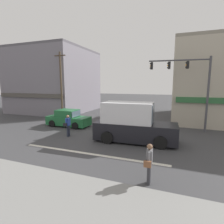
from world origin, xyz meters
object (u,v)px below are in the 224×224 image
(utility_pole_near_left, at_px, (61,85))
(traffic_light_mast, at_px, (192,80))
(sedan_crossing_leftbound, at_px, (120,113))
(pedestrian_foreground_with_bag, at_px, (149,162))
(sedan_crossing_rightbound, at_px, (68,119))
(pedestrian_mid_crossing, at_px, (68,124))
(box_truck_waiting_far, at_px, (132,124))

(utility_pole_near_left, height_order, traffic_light_mast, utility_pole_near_left)
(sedan_crossing_leftbound, bearing_deg, pedestrian_foreground_with_bag, -67.81)
(sedan_crossing_rightbound, xyz_separation_m, pedestrian_mid_crossing, (1.93, -2.92, 0.24))
(sedan_crossing_rightbound, bearing_deg, traffic_light_mast, 10.73)
(utility_pole_near_left, relative_size, box_truck_waiting_far, 1.32)
(utility_pole_near_left, xyz_separation_m, traffic_light_mast, (13.35, -0.67, 0.40))
(sedan_crossing_rightbound, relative_size, pedestrian_foreground_with_bag, 2.47)
(utility_pole_near_left, relative_size, traffic_light_mast, 1.21)
(traffic_light_mast, relative_size, box_truck_waiting_far, 1.09)
(traffic_light_mast, xyz_separation_m, pedestrian_foreground_with_bag, (-1.99, -9.41, -3.35))
(utility_pole_near_left, distance_m, box_truck_waiting_far, 11.05)
(box_truck_waiting_far, distance_m, pedestrian_foreground_with_bag, 5.38)
(traffic_light_mast, bearing_deg, pedestrian_foreground_with_bag, -101.95)
(pedestrian_foreground_with_bag, bearing_deg, box_truck_waiting_far, 110.61)
(box_truck_waiting_far, height_order, pedestrian_mid_crossing, box_truck_waiting_far)
(traffic_light_mast, distance_m, sedan_crossing_leftbound, 8.58)
(utility_pole_near_left, height_order, box_truck_waiting_far, utility_pole_near_left)
(sedan_crossing_leftbound, bearing_deg, utility_pole_near_left, -158.16)
(traffic_light_mast, bearing_deg, utility_pole_near_left, 177.13)
(traffic_light_mast, height_order, sedan_crossing_leftbound, traffic_light_mast)
(sedan_crossing_leftbound, xyz_separation_m, pedestrian_mid_crossing, (-1.67, -8.11, 0.24))
(traffic_light_mast, relative_size, pedestrian_foreground_with_bag, 3.71)
(utility_pole_near_left, bearing_deg, pedestrian_mid_crossing, -50.93)
(sedan_crossing_rightbound, bearing_deg, pedestrian_mid_crossing, -56.50)
(box_truck_waiting_far, distance_m, pedestrian_mid_crossing, 4.95)
(utility_pole_near_left, distance_m, sedan_crossing_leftbound, 7.43)
(utility_pole_near_left, relative_size, pedestrian_mid_crossing, 4.50)
(pedestrian_mid_crossing, bearing_deg, utility_pole_near_left, 129.07)
(sedan_crossing_rightbound, xyz_separation_m, box_truck_waiting_far, (6.84, -2.35, 0.54))
(traffic_light_mast, height_order, pedestrian_foreground_with_bag, traffic_light_mast)
(utility_pole_near_left, distance_m, sedan_crossing_rightbound, 4.94)
(utility_pole_near_left, distance_m, pedestrian_mid_crossing, 7.81)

